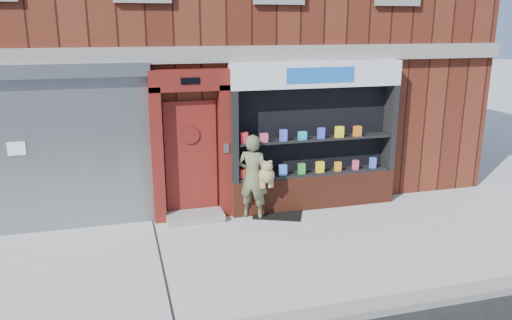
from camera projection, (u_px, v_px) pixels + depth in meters
name	position (u px, v px, depth m)	size (l,w,h in m)	color
ground	(256.00, 253.00, 8.34)	(80.00, 80.00, 0.00)	#9E9E99
curb	(301.00, 320.00, 6.33)	(60.00, 0.30, 0.12)	gray
building	(193.00, 12.00, 12.86)	(12.00, 8.16, 8.00)	#491A10
shutter_bay	(65.00, 139.00, 8.90)	(3.10, 0.30, 3.04)	gray
red_door_bay	(191.00, 146.00, 9.49)	(1.52, 0.58, 2.90)	#5B140F
pharmacy_bay	(314.00, 143.00, 10.12)	(3.50, 0.41, 3.00)	maroon
woman	(254.00, 176.00, 9.65)	(0.75, 0.66, 1.67)	#5B613F
doormat	(278.00, 214.00, 10.01)	(0.95, 0.66, 0.02)	black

